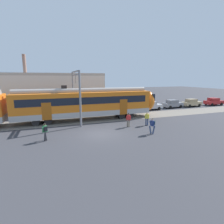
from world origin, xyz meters
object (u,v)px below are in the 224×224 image
Objects in this scene: pedestrian_green at (45,130)px; parked_car_tan at (192,103)px; pedestrian_red at (128,119)px; pedestrian_yellow at (147,117)px; parked_car_silver at (151,106)px; pedestrian_navy at (152,125)px; parked_car_grey at (173,104)px; parked_car_red at (214,102)px; commuter_train at (15,107)px.

parked_car_tan is (27.15, 11.03, -0.21)m from pedestrian_green.
pedestrian_red is 1.00× the size of pedestrian_yellow.
pedestrian_green is 20.46m from parked_car_silver.
pedestrian_navy reaches higher than parked_car_silver.
parked_car_grey is at bearing 179.74° from parked_car_tan.
pedestrian_navy is 0.41× the size of parked_car_tan.
parked_car_tan is at bearing 27.30° from pedestrian_red.
pedestrian_yellow reaches higher than parked_car_red.
pedestrian_red is (12.52, -5.21, -1.29)m from commuter_train.
pedestrian_green is 1.00× the size of pedestrian_navy.
pedestrian_green is 11.57m from pedestrian_yellow.
pedestrian_red reaches higher than parked_car_grey.
pedestrian_red reaches higher than parked_car_silver.
pedestrian_navy and pedestrian_yellow have the same top height.
commuter_train is 13.62m from pedestrian_red.
pedestrian_green and pedestrian_red have the same top height.
pedestrian_yellow is at bearing -139.72° from parked_car_grey.
pedestrian_yellow is at bearing -123.85° from parked_car_silver.
parked_car_red is (32.93, 10.93, -0.21)m from pedestrian_green.
parked_car_tan is (15.69, 9.43, -0.21)m from pedestrian_yellow.
commuter_train is 15.89m from pedestrian_yellow.
parked_car_red is (22.67, 12.41, -0.21)m from pedestrian_navy.
parked_car_grey is at bearing 34.63° from pedestrian_red.
pedestrian_yellow is at bearing -2.01° from pedestrian_red.
pedestrian_green is at bearing -169.42° from pedestrian_red.
pedestrian_green is 0.42× the size of parked_car_silver.
pedestrian_navy is at bearing -8.22° from pedestrian_green.
pedestrian_green is at bearing -153.94° from parked_car_grey.
parked_car_tan is at bearing 36.56° from pedestrian_navy.
pedestrian_red is at bearing -158.86° from parked_car_red.
pedestrian_red is 12.29m from parked_car_silver.
pedestrian_green is 1.00× the size of pedestrian_yellow.
commuter_train is 36.66m from parked_car_red.
pedestrian_red is 25.61m from parked_car_red.
commuter_train reaches higher than pedestrian_yellow.
pedestrian_navy reaches higher than parked_car_red.
commuter_train reaches higher than parked_car_silver.
parked_car_silver is at bearing 46.55° from pedestrian_red.
pedestrian_green is at bearing 171.78° from pedestrian_navy.
pedestrian_red is at bearing 111.06° from pedestrian_navy.
parked_car_red is (15.44, 0.32, 0.00)m from parked_car_silver.
commuter_train is at bearing -170.95° from parked_car_grey.
commuter_train is 22.83× the size of pedestrian_red.
parked_car_tan is at bearing 7.68° from commuter_train.
parked_car_tan is at bearing 31.00° from pedestrian_yellow.
pedestrian_navy is 21.01m from parked_car_tan.
parked_car_silver is (7.23, 12.09, -0.21)m from pedestrian_navy.
parked_car_silver is at bearing 31.23° from pedestrian_green.
pedestrian_red is at bearing -133.45° from parked_car_silver.
parked_car_grey is (11.15, 9.45, -0.21)m from pedestrian_yellow.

